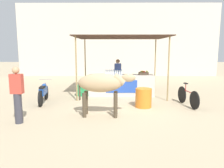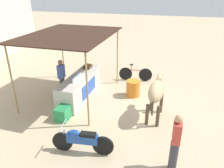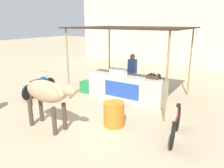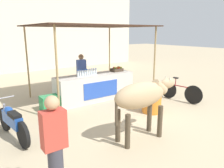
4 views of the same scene
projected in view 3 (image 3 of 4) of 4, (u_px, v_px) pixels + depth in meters
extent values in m
plane|color=tan|center=(92.00, 120.00, 6.68)|extent=(60.00, 60.00, 0.00)
cube|color=beige|center=(184.00, 22.00, 14.08)|extent=(16.00, 0.50, 5.70)
cube|color=beige|center=(127.00, 87.00, 8.34)|extent=(3.00, 0.80, 0.96)
cube|color=#264CB2|center=(121.00, 90.00, 8.01)|extent=(1.40, 0.02, 0.58)
cube|color=#382319|center=(132.00, 28.00, 7.98)|extent=(4.20, 3.20, 0.04)
cylinder|color=#997F51|center=(68.00, 65.00, 8.13)|extent=(0.06, 0.06, 2.69)
cylinder|color=#997F51|center=(167.00, 78.00, 6.22)|extent=(0.06, 0.06, 2.69)
cylinder|color=#997F51|center=(109.00, 55.00, 10.49)|extent=(0.06, 0.06, 2.69)
cylinder|color=#997F51|center=(190.00, 63.00, 8.57)|extent=(0.06, 0.06, 2.69)
cylinder|color=silver|center=(110.00, 70.00, 8.50)|extent=(0.07, 0.07, 0.22)
cylinder|color=blue|center=(110.00, 67.00, 8.47)|extent=(0.04, 0.04, 0.03)
cylinder|color=silver|center=(112.00, 71.00, 8.45)|extent=(0.07, 0.07, 0.22)
cylinder|color=blue|center=(112.00, 67.00, 8.42)|extent=(0.04, 0.04, 0.03)
cylinder|color=silver|center=(114.00, 71.00, 8.41)|extent=(0.07, 0.07, 0.22)
cylinder|color=blue|center=(114.00, 68.00, 8.37)|extent=(0.04, 0.04, 0.03)
cylinder|color=silver|center=(116.00, 71.00, 8.36)|extent=(0.07, 0.07, 0.22)
cylinder|color=blue|center=(116.00, 68.00, 8.33)|extent=(0.04, 0.04, 0.03)
cylinder|color=silver|center=(118.00, 71.00, 8.32)|extent=(0.07, 0.07, 0.22)
cylinder|color=blue|center=(118.00, 68.00, 8.28)|extent=(0.04, 0.04, 0.03)
cylinder|color=silver|center=(120.00, 72.00, 8.27)|extent=(0.07, 0.07, 0.22)
cylinder|color=blue|center=(120.00, 68.00, 8.24)|extent=(0.04, 0.04, 0.03)
cylinder|color=silver|center=(122.00, 72.00, 8.23)|extent=(0.07, 0.07, 0.22)
cylinder|color=blue|center=(122.00, 69.00, 8.19)|extent=(0.04, 0.04, 0.03)
cylinder|color=silver|center=(124.00, 72.00, 8.18)|extent=(0.07, 0.07, 0.22)
cylinder|color=blue|center=(124.00, 69.00, 8.15)|extent=(0.04, 0.04, 0.03)
cylinder|color=silver|center=(126.00, 72.00, 8.14)|extent=(0.07, 0.07, 0.22)
cylinder|color=blue|center=(126.00, 69.00, 8.10)|extent=(0.04, 0.04, 0.03)
cube|color=#3F3326|center=(153.00, 77.00, 7.71)|extent=(0.44, 0.32, 0.12)
sphere|color=#B21E19|center=(154.00, 75.00, 7.65)|extent=(0.08, 0.08, 0.08)
sphere|color=#B21E19|center=(153.00, 75.00, 7.59)|extent=(0.08, 0.08, 0.08)
sphere|color=#8CB22D|center=(157.00, 75.00, 7.54)|extent=(0.08, 0.08, 0.08)
sphere|color=orange|center=(152.00, 75.00, 7.66)|extent=(0.08, 0.08, 0.08)
sphere|color=#8CB22D|center=(159.00, 74.00, 7.69)|extent=(0.08, 0.08, 0.08)
sphere|color=#8CB22D|center=(150.00, 74.00, 7.72)|extent=(0.08, 0.08, 0.08)
sphere|color=#B21E19|center=(151.00, 74.00, 7.79)|extent=(0.08, 0.08, 0.08)
sphere|color=orange|center=(153.00, 74.00, 7.77)|extent=(0.08, 0.08, 0.08)
sphere|color=orange|center=(158.00, 75.00, 7.64)|extent=(0.08, 0.08, 0.08)
cylinder|color=#383842|center=(132.00, 83.00, 9.04)|extent=(0.22, 0.22, 0.88)
cube|color=#3F59A5|center=(132.00, 66.00, 8.85)|extent=(0.34, 0.20, 0.56)
sphere|color=#8C6647|center=(133.00, 57.00, 8.74)|extent=(0.20, 0.20, 0.20)
cube|color=#268C4C|center=(88.00, 87.00, 9.22)|extent=(0.60, 0.44, 0.48)
cylinder|color=orange|center=(114.00, 114.00, 6.23)|extent=(0.60, 0.60, 0.71)
ellipsoid|color=tan|center=(45.00, 91.00, 5.93)|extent=(1.42, 0.57, 0.60)
cylinder|color=#493D2C|center=(64.00, 116.00, 6.00)|extent=(0.12, 0.12, 0.78)
cylinder|color=#493D2C|center=(54.00, 121.00, 5.71)|extent=(0.12, 0.12, 0.78)
cylinder|color=#493D2C|center=(41.00, 109.00, 6.52)|extent=(0.12, 0.12, 0.78)
cylinder|color=#493D2C|center=(31.00, 113.00, 6.23)|extent=(0.12, 0.12, 0.78)
cylinder|color=tan|center=(60.00, 91.00, 5.58)|extent=(0.46, 0.26, 0.41)
ellipsoid|color=tan|center=(69.00, 91.00, 5.40)|extent=(0.45, 0.24, 0.26)
cone|color=beige|center=(70.00, 85.00, 5.43)|extent=(0.05, 0.05, 0.10)
cone|color=beige|center=(66.00, 86.00, 5.32)|extent=(0.05, 0.05, 0.10)
cylinder|color=#493D2C|center=(31.00, 96.00, 6.36)|extent=(0.06, 0.06, 0.60)
cylinder|color=black|center=(50.00, 85.00, 9.33)|extent=(0.15, 0.61, 0.60)
cylinder|color=black|center=(29.00, 93.00, 8.28)|extent=(0.15, 0.61, 0.60)
cube|color=#1E4799|center=(39.00, 84.00, 8.76)|extent=(0.29, 0.92, 0.28)
ellipsoid|color=#1E4799|center=(43.00, 79.00, 8.90)|extent=(0.24, 0.38, 0.20)
cube|color=black|center=(36.00, 81.00, 8.55)|extent=(0.23, 0.46, 0.10)
cylinder|color=#99999E|center=(48.00, 72.00, 9.13)|extent=(0.55, 0.10, 0.03)
cylinder|color=#99999E|center=(49.00, 80.00, 9.26)|extent=(0.07, 0.21, 0.49)
cylinder|color=black|center=(173.00, 136.00, 5.11)|extent=(0.13, 0.66, 0.66)
cylinder|color=black|center=(178.00, 119.00, 5.99)|extent=(0.13, 0.66, 0.66)
cylinder|color=maroon|center=(177.00, 119.00, 5.49)|extent=(0.16, 0.85, 0.04)
cylinder|color=maroon|center=(178.00, 111.00, 5.65)|extent=(0.03, 0.03, 0.28)
cube|color=black|center=(179.00, 105.00, 5.60)|extent=(0.12, 0.19, 0.04)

